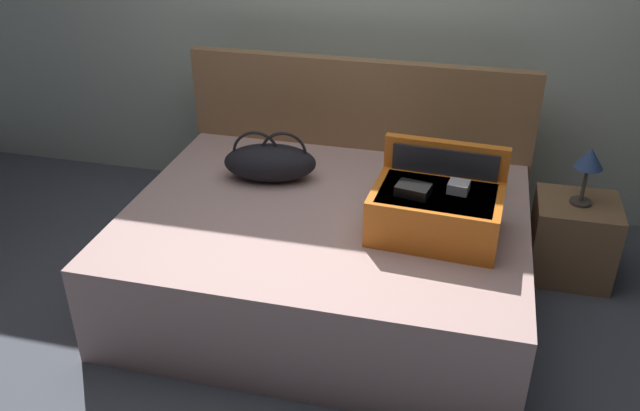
# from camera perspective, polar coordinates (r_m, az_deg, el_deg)

# --- Properties ---
(ground_plane) EXTENTS (12.00, 12.00, 0.00)m
(ground_plane) POSITION_cam_1_polar(r_m,az_deg,el_deg) (3.39, -1.16, -11.63)
(ground_plane) COLOR #4C515B
(back_wall) EXTENTS (8.00, 0.10, 2.60)m
(back_wall) POSITION_cam_1_polar(r_m,az_deg,el_deg) (4.27, 4.60, 16.80)
(back_wall) COLOR #B7C1B2
(back_wall) RESTS_ON ground
(bed) EXTENTS (2.02, 1.58, 0.53)m
(bed) POSITION_cam_1_polar(r_m,az_deg,el_deg) (3.54, 0.46, -4.24)
(bed) COLOR #BC9993
(bed) RESTS_ON ground
(headboard) EXTENTS (2.06, 0.08, 1.07)m
(headboard) POSITION_cam_1_polar(r_m,az_deg,el_deg) (4.12, 3.18, 5.16)
(headboard) COLOR olive
(headboard) RESTS_ON ground
(hard_case_large) EXTENTS (0.63, 0.48, 0.40)m
(hard_case_large) POSITION_cam_1_polar(r_m,az_deg,el_deg) (3.20, 9.90, -0.17)
(hard_case_large) COLOR #D16619
(hard_case_large) RESTS_ON bed
(duffel_bag) EXTENTS (0.54, 0.34, 0.29)m
(duffel_bag) POSITION_cam_1_polar(r_m,az_deg,el_deg) (3.68, -4.28, 3.72)
(duffel_bag) COLOR black
(duffel_bag) RESTS_ON bed
(pillow_near_headboard) EXTENTS (0.54, 0.32, 0.22)m
(pillow_near_headboard) POSITION_cam_1_polar(r_m,az_deg,el_deg) (3.68, 11.25, 3.26)
(pillow_near_headboard) COLOR #4C724C
(pillow_near_headboard) RESTS_ON bed
(nightstand) EXTENTS (0.44, 0.40, 0.46)m
(nightstand) POSITION_cam_1_polar(r_m,az_deg,el_deg) (4.00, 20.71, -2.68)
(nightstand) COLOR olive
(nightstand) RESTS_ON ground
(table_lamp) EXTENTS (0.15, 0.15, 0.32)m
(table_lamp) POSITION_cam_1_polar(r_m,az_deg,el_deg) (3.78, 21.97, 3.46)
(table_lamp) COLOR #3F3833
(table_lamp) RESTS_ON nightstand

